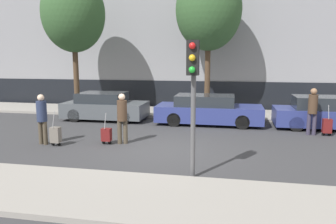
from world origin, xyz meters
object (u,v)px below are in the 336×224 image
at_px(trolley_right, 327,126).
at_px(traffic_light, 193,81).
at_px(pedestrian_center, 122,115).
at_px(trolley_left, 56,135).
at_px(trolley_center, 106,135).
at_px(parked_car_2, 325,114).
at_px(pedestrian_right, 313,108).
at_px(parked_car_0, 105,107).
at_px(bare_tree_down_street, 73,14).
at_px(pedestrian_left, 42,116).
at_px(parked_car_1, 208,110).
at_px(bare_tree_near_crossing, 209,10).

distance_m(trolley_right, traffic_light, 7.38).
bearing_deg(pedestrian_center, trolley_left, 178.97).
height_order(pedestrian_center, trolley_center, pedestrian_center).
bearing_deg(trolley_center, traffic_light, -39.47).
relative_size(parked_car_2, pedestrian_right, 2.32).
relative_size(parked_car_0, trolley_left, 3.30).
bearing_deg(bare_tree_down_street, pedestrian_left, -73.84).
relative_size(trolley_center, traffic_light, 0.33).
distance_m(traffic_light, bare_tree_down_street, 11.48).
bearing_deg(parked_car_0, trolley_left, -87.72).
height_order(parked_car_2, pedestrian_left, pedestrian_left).
xyz_separation_m(parked_car_0, pedestrian_left, (-0.34, -4.76, 0.36)).
height_order(trolley_left, trolley_center, trolley_left).
xyz_separation_m(pedestrian_left, traffic_light, (5.43, -2.29, 1.41)).
height_order(parked_car_1, bare_tree_near_crossing, bare_tree_near_crossing).
height_order(trolley_center, pedestrian_right, pedestrian_right).
bearing_deg(pedestrian_left, parked_car_2, -143.54).
bearing_deg(parked_car_1, pedestrian_right, -18.49).
distance_m(pedestrian_center, traffic_light, 4.24).
bearing_deg(parked_car_1, bare_tree_down_street, 167.43).
distance_m(parked_car_2, traffic_light, 8.54).
bearing_deg(traffic_light, bare_tree_near_crossing, 92.27).
relative_size(parked_car_1, bare_tree_down_street, 0.66).
distance_m(parked_car_1, pedestrian_right, 4.31).
bearing_deg(bare_tree_near_crossing, trolley_center, -113.44).
xyz_separation_m(parked_car_0, pedestrian_right, (9.03, -1.51, 0.41)).
relative_size(trolley_left, trolley_right, 0.99).
height_order(trolley_center, trolley_right, trolley_right).
bearing_deg(trolley_center, parked_car_1, 53.00).
xyz_separation_m(pedestrian_left, pedestrian_right, (9.37, 3.25, 0.05)).
bearing_deg(parked_car_0, bare_tree_near_crossing, 26.71).
distance_m(parked_car_0, traffic_light, 8.87).
bearing_deg(trolley_right, trolley_center, -160.33).
bearing_deg(pedestrian_center, trolley_right, -0.18).
bearing_deg(bare_tree_near_crossing, parked_car_0, -153.29).
xyz_separation_m(pedestrian_left, trolley_center, (2.14, 0.42, -0.65)).
distance_m(parked_car_1, pedestrian_center, 4.82).
height_order(parked_car_0, trolley_right, parked_car_0).
height_order(parked_car_2, trolley_center, parked_car_2).
bearing_deg(trolley_right, pedestrian_left, -162.13).
bearing_deg(bare_tree_down_street, parked_car_1, -12.57).
xyz_separation_m(pedestrian_center, trolley_right, (7.27, 2.60, -0.61)).
relative_size(trolley_center, pedestrian_right, 0.61).
xyz_separation_m(trolley_left, traffic_light, (4.89, -2.17, 2.02)).
relative_size(pedestrian_left, traffic_light, 0.52).
height_order(pedestrian_center, bare_tree_near_crossing, bare_tree_near_crossing).
bearing_deg(traffic_light, parked_car_0, 125.78).
relative_size(parked_car_1, parked_car_2, 1.12).
bearing_deg(parked_car_0, pedestrian_left, -94.12).
relative_size(pedestrian_left, pedestrian_center, 0.99).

